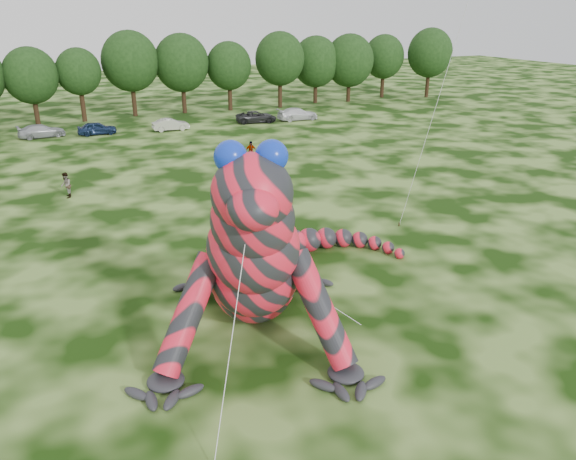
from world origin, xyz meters
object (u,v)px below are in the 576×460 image
Objects in this scene: tree_13 at (280,70)px; tree_17 at (429,63)px; tree_11 at (182,74)px; car_5 at (171,125)px; tree_9 at (80,85)px; inflatable_gecko at (252,218)px; tree_15 at (349,68)px; tree_10 at (131,74)px; spectator_3 at (251,151)px; car_3 at (41,131)px; car_4 at (97,128)px; spectator_1 at (66,185)px; tree_8 at (32,87)px; spectator_5 at (251,203)px; car_7 at (298,114)px; tree_14 at (316,70)px; tree_12 at (229,76)px; tree_16 at (383,66)px; car_6 at (256,117)px.

tree_17 is (24.82, -0.46, 0.08)m from tree_13.
car_5 is at bearing -112.36° from tree_11.
inflatable_gecko is at bearing -87.68° from tree_9.
tree_15 is 31.21m from car_5.
tree_10 is 5.77× the size of spectator_3.
tree_17 reaches higher than car_3.
car_4 is 22.58m from spectator_1.
tree_11 is 16.24m from car_4.
inflatable_gecko is 62.97m from tree_15.
spectator_1 is (-6.48, 20.82, -3.45)m from inflatable_gecko.
tree_8 is 41.40m from spectator_5.
inflatable_gecko is 44.59m from car_3.
tree_11 is 24.69m from tree_15.
tree_15 is 50.94m from spectator_5.
car_4 is at bearing -106.46° from car_3.
car_7 is 3.21× the size of spectator_5.
spectator_5 is at bearing -166.72° from car_3.
tree_14 is at bearing 14.15° from tree_13.
car_3 is at bearing -172.59° from spectator_1.
car_4 is 23.71m from car_7.
tree_17 is at bearing -4.70° from tree_15.
spectator_5 is at bearing -80.71° from tree_9.
tree_12 is 0.96× the size of tree_16.
tree_11 is 2.47× the size of car_5.
spectator_5 is (6.10, -31.05, 0.10)m from car_4.
tree_11 is 1.05× the size of tree_15.
tree_11 is 36.28m from spectator_1.
spectator_5 is (-44.36, -39.19, -4.35)m from tree_17.
inflatable_gecko is 54.76m from tree_12.
tree_8 is 10.88m from car_4.
inflatable_gecko is 3.68× the size of car_3.
spectator_1 is at bearing -145.98° from tree_16.
tree_8 is 1.82× the size of car_6.
tree_17 reaches higher than car_5.
tree_14 is 33.80m from car_4.
car_6 is (-7.22, -9.24, -4.38)m from tree_13.
tree_8 reaches higher than spectator_3.
inflatable_gecko is at bearing -77.46° from spectator_5.
tree_9 is at bearing -177.57° from tree_14.
tree_16 is at bearing 2.61° from tree_9.
tree_14 reaches higher than car_4.
spectator_5 is at bearing -112.24° from spectator_3.
tree_15 is at bearing 132.30° from spectator_1.
tree_15 reaches higher than spectator_5.
spectator_5 reaches higher than car_5.
inflatable_gecko reaches higher than car_6.
tree_8 is 0.93× the size of tree_15.
spectator_5 is (4.42, 11.83, -3.58)m from inflatable_gecko.
spectator_3 is (-25.82, -26.97, -3.91)m from tree_15.
car_3 is at bearing 119.77° from inflatable_gecko.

